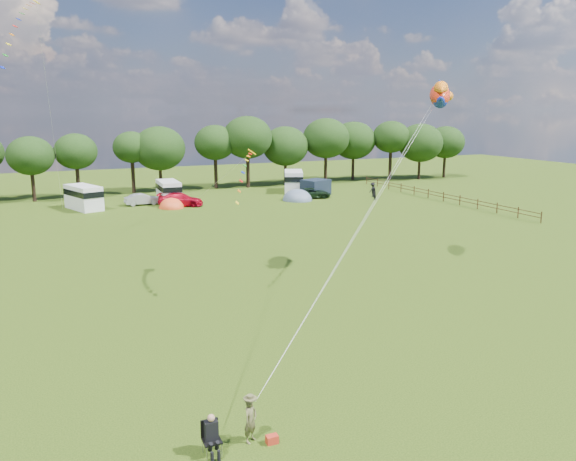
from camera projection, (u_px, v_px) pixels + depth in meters
name	position (u px, v px, depth m)	size (l,w,h in m)	color
ground_plane	(354.00, 342.00, 27.31)	(180.00, 180.00, 0.00)	black
tree_line	(186.00, 145.00, 77.28)	(102.98, 10.98, 10.27)	black
fence	(436.00, 194.00, 70.63)	(0.12, 33.12, 1.20)	#472D19
car_b	(142.00, 199.00, 66.70)	(1.44, 3.87, 1.37)	#9899A0
car_c	(181.00, 200.00, 65.96)	(2.13, 5.07, 1.52)	#B0061C
car_d	(312.00, 193.00, 71.96)	(2.17, 4.80, 1.31)	black
campervan_b	(84.00, 197.00, 63.67)	(4.08, 6.02, 2.72)	white
campervan_c	(169.00, 191.00, 68.56)	(2.40, 5.40, 2.62)	white
campervan_d	(294.00, 180.00, 77.59)	(4.58, 6.34, 2.86)	white
tent_orange	(172.00, 208.00, 64.87)	(2.91, 3.19, 2.28)	#ED4E22
tent_greyblue	(297.00, 200.00, 70.32)	(3.74, 4.10, 2.78)	slate
awning_navy	(316.00, 187.00, 74.41)	(3.30, 2.68, 2.06)	#172030
kite_flyer	(250.00, 420.00, 18.98)	(0.58, 0.38, 1.58)	brown
camp_chair	(211.00, 430.00, 18.26)	(0.60, 0.60, 1.46)	#99999E
kite_bag	(272.00, 439.00, 19.01)	(0.41, 0.27, 0.29)	#B32B19
fish_kite	(440.00, 95.00, 37.05)	(3.21, 3.88, 2.16)	red
streamer_kite_a	(22.00, 21.00, 42.98)	(3.27, 5.65, 5.78)	#EEC200
streamer_kite_c	(246.00, 166.00, 34.63)	(3.08, 5.00, 2.81)	#CFA300
walker_a	(374.00, 194.00, 70.36)	(0.73, 0.45, 1.51)	black
walker_b	(373.00, 190.00, 72.79)	(1.23, 0.57, 1.90)	black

